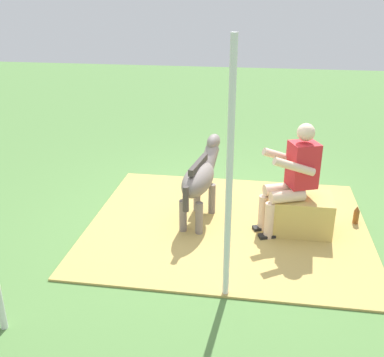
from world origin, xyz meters
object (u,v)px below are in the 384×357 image
Objects in this scene: hay_bale at (302,214)px; pony_standing at (200,177)px; person_seated at (293,175)px; soda_bottle at (356,216)px; tent_pole_left at (229,179)px.

hay_bale is 1.29m from pony_standing.
soda_bottle is at bearing -159.24° from person_seated.
hay_bale is 1.84m from tent_pole_left.
tent_pole_left reaches higher than pony_standing.
soda_bottle is 2.45m from tent_pole_left.
pony_standing is at bearing -5.46° from hay_bale.
soda_bottle is (-0.68, -0.28, -0.11)m from hay_bale.
person_seated is 1.09m from soda_bottle.
pony_standing is at bearing 4.70° from soda_bottle.
tent_pole_left is at bearing 48.00° from soda_bottle.
pony_standing is at bearing -8.37° from person_seated.
tent_pole_left is at bearing 106.93° from pony_standing.
person_seated is at bearing 20.76° from soda_bottle.
tent_pole_left is (0.63, 1.31, 0.46)m from person_seated.
pony_standing reaches higher than hay_bale.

